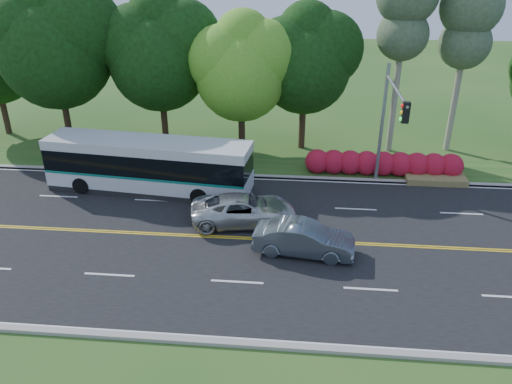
# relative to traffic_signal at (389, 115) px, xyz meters

# --- Properties ---
(ground) EXTENTS (120.00, 120.00, 0.00)m
(ground) POSITION_rel_traffic_signal_xyz_m (-6.49, -5.40, -4.67)
(ground) COLOR #26541C
(ground) RESTS_ON ground
(road) EXTENTS (60.00, 14.00, 0.02)m
(road) POSITION_rel_traffic_signal_xyz_m (-6.49, -5.40, -4.66)
(road) COLOR black
(road) RESTS_ON ground
(curb_north) EXTENTS (60.00, 0.30, 0.15)m
(curb_north) POSITION_rel_traffic_signal_xyz_m (-6.49, 1.75, -4.60)
(curb_north) COLOR #9D978E
(curb_north) RESTS_ON ground
(curb_south) EXTENTS (60.00, 0.30, 0.15)m
(curb_south) POSITION_rel_traffic_signal_xyz_m (-6.49, -12.55, -4.60)
(curb_south) COLOR #9D978E
(curb_south) RESTS_ON ground
(grass_verge) EXTENTS (60.00, 4.00, 0.10)m
(grass_verge) POSITION_rel_traffic_signal_xyz_m (-6.49, 3.60, -4.62)
(grass_verge) COLOR #26541C
(grass_verge) RESTS_ON ground
(lane_markings) EXTENTS (57.60, 13.82, 0.00)m
(lane_markings) POSITION_rel_traffic_signal_xyz_m (-6.59, -5.40, -4.65)
(lane_markings) COLOR gold
(lane_markings) RESTS_ON road
(tree_row) EXTENTS (44.70, 9.10, 13.84)m
(tree_row) POSITION_rel_traffic_signal_xyz_m (-11.65, 6.73, 2.06)
(tree_row) COLOR #311D16
(tree_row) RESTS_ON ground
(bougainvillea_hedge) EXTENTS (9.50, 2.25, 1.50)m
(bougainvillea_hedge) POSITION_rel_traffic_signal_xyz_m (0.69, 2.75, -3.95)
(bougainvillea_hedge) COLOR #A80E21
(bougainvillea_hedge) RESTS_ON ground
(traffic_signal) EXTENTS (0.42, 6.10, 7.00)m
(traffic_signal) POSITION_rel_traffic_signal_xyz_m (0.00, 0.00, 0.00)
(traffic_signal) COLOR gray
(traffic_signal) RESTS_ON ground
(transit_bus) EXTENTS (11.75, 3.71, 3.02)m
(transit_bus) POSITION_rel_traffic_signal_xyz_m (-13.03, -0.64, -3.15)
(transit_bus) COLOR silver
(transit_bus) RESTS_ON road
(sedan) EXTENTS (4.71, 2.13, 1.50)m
(sedan) POSITION_rel_traffic_signal_xyz_m (-4.26, -6.44, -3.90)
(sedan) COLOR slate
(sedan) RESTS_ON road
(suv) EXTENTS (5.57, 3.18, 1.46)m
(suv) POSITION_rel_traffic_signal_xyz_m (-7.27, -3.90, -3.92)
(suv) COLOR silver
(suv) RESTS_ON road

